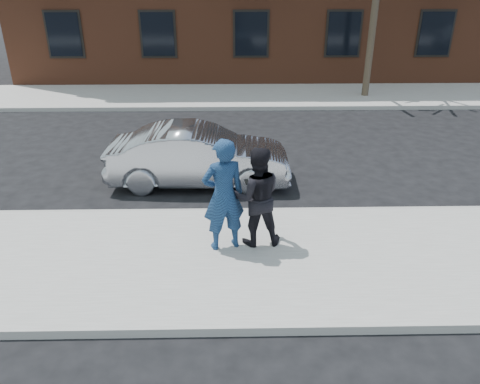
{
  "coord_description": "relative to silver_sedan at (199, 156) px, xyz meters",
  "views": [
    {
      "loc": [
        -0.75,
        -7.04,
        4.71
      ],
      "look_at": [
        -0.6,
        0.4,
        1.11
      ],
      "focal_mm": 35.0,
      "sensor_mm": 36.0,
      "label": 1
    }
  ],
  "objects": [
    {
      "name": "ground",
      "position": [
        1.51,
        -3.2,
        -0.7
      ],
      "size": [
        100.0,
        100.0,
        0.0
      ],
      "primitive_type": "plane",
      "color": "black",
      "rests_on": "ground"
    },
    {
      "name": "near_curb",
      "position": [
        1.51,
        -1.65,
        -0.62
      ],
      "size": [
        50.0,
        0.1,
        0.15
      ],
      "primitive_type": "cube",
      "color": "#999691",
      "rests_on": "ground"
    },
    {
      "name": "near_sidewalk",
      "position": [
        1.51,
        -3.45,
        -0.62
      ],
      "size": [
        50.0,
        3.5,
        0.15
      ],
      "primitive_type": "cube",
      "color": "gray",
      "rests_on": "ground"
    },
    {
      "name": "man_peacoat",
      "position": [
        1.2,
        -2.92,
        0.37
      ],
      "size": [
        0.95,
        0.77,
        1.84
      ],
      "rotation": [
        0.0,
        0.0,
        3.23
      ],
      "color": "black",
      "rests_on": "near_sidewalk"
    },
    {
      "name": "far_sidewalk",
      "position": [
        1.51,
        8.05,
        -0.62
      ],
      "size": [
        50.0,
        3.5,
        0.15
      ],
      "primitive_type": "cube",
      "color": "gray",
      "rests_on": "ground"
    },
    {
      "name": "far_curb",
      "position": [
        1.51,
        6.25,
        -0.62
      ],
      "size": [
        50.0,
        0.1,
        0.15
      ],
      "primitive_type": "cube",
      "color": "#999691",
      "rests_on": "ground"
    },
    {
      "name": "silver_sedan",
      "position": [
        0.0,
        0.0,
        0.0
      ],
      "size": [
        4.25,
        1.53,
        1.39
      ],
      "primitive_type": "imported",
      "rotation": [
        0.0,
        0.0,
        1.56
      ],
      "color": "#999BA3",
      "rests_on": "ground"
    },
    {
      "name": "man_hoodie",
      "position": [
        0.62,
        -3.06,
        0.48
      ],
      "size": [
        0.86,
        0.69,
        2.05
      ],
      "rotation": [
        0.0,
        0.0,
        3.45
      ],
      "color": "navy",
      "rests_on": "near_sidewalk"
    }
  ]
}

